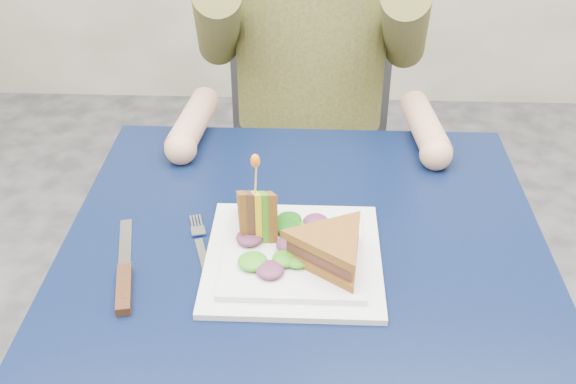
{
  "coord_description": "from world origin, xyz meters",
  "views": [
    {
      "loc": [
        0.01,
        -0.81,
        1.38
      ],
      "look_at": [
        -0.03,
        0.02,
        0.82
      ],
      "focal_mm": 42.0,
      "sensor_mm": 36.0,
      "label": 1
    }
  ],
  "objects_px": {
    "fork": "(202,251)",
    "knife": "(124,280)",
    "sandwich_upright": "(257,213)",
    "sandwich_flat": "(331,249)",
    "chair": "(309,127)",
    "table": "(304,285)",
    "plate": "(293,256)"
  },
  "relations": [
    {
      "from": "sandwich_upright",
      "to": "fork",
      "type": "bearing_deg",
      "value": -158.9
    },
    {
      "from": "table",
      "to": "sandwich_upright",
      "type": "bearing_deg",
      "value": 171.52
    },
    {
      "from": "table",
      "to": "sandwich_upright",
      "type": "xyz_separation_m",
      "value": [
        -0.07,
        0.01,
        0.13
      ]
    },
    {
      "from": "table",
      "to": "plate",
      "type": "distance_m",
      "value": 0.1
    },
    {
      "from": "table",
      "to": "sandwich_upright",
      "type": "height_order",
      "value": "sandwich_upright"
    },
    {
      "from": "sandwich_upright",
      "to": "fork",
      "type": "xyz_separation_m",
      "value": [
        -0.08,
        -0.03,
        -0.05
      ]
    },
    {
      "from": "table",
      "to": "sandwich_flat",
      "type": "xyz_separation_m",
      "value": [
        0.04,
        -0.06,
        0.12
      ]
    },
    {
      "from": "plate",
      "to": "sandwich_flat",
      "type": "xyz_separation_m",
      "value": [
        0.05,
        -0.03,
        0.04
      ]
    },
    {
      "from": "plate",
      "to": "sandwich_flat",
      "type": "relative_size",
      "value": 1.26
    },
    {
      "from": "plate",
      "to": "fork",
      "type": "distance_m",
      "value": 0.14
    },
    {
      "from": "knife",
      "to": "table",
      "type": "bearing_deg",
      "value": 20.32
    },
    {
      "from": "table",
      "to": "knife",
      "type": "relative_size",
      "value": 3.41
    },
    {
      "from": "chair",
      "to": "sandwich_upright",
      "type": "xyz_separation_m",
      "value": [
        -0.07,
        -0.72,
        0.24
      ]
    },
    {
      "from": "sandwich_upright",
      "to": "knife",
      "type": "distance_m",
      "value": 0.22
    },
    {
      "from": "chair",
      "to": "sandwich_upright",
      "type": "bearing_deg",
      "value": -95.78
    },
    {
      "from": "sandwich_upright",
      "to": "knife",
      "type": "relative_size",
      "value": 0.55
    },
    {
      "from": "fork",
      "to": "table",
      "type": "bearing_deg",
      "value": 7.66
    },
    {
      "from": "sandwich_flat",
      "to": "fork",
      "type": "distance_m",
      "value": 0.2
    },
    {
      "from": "table",
      "to": "sandwich_flat",
      "type": "height_order",
      "value": "sandwich_flat"
    },
    {
      "from": "chair",
      "to": "sandwich_flat",
      "type": "relative_size",
      "value": 4.52
    },
    {
      "from": "plate",
      "to": "fork",
      "type": "height_order",
      "value": "plate"
    },
    {
      "from": "chair",
      "to": "knife",
      "type": "relative_size",
      "value": 4.23
    },
    {
      "from": "fork",
      "to": "knife",
      "type": "relative_size",
      "value": 0.8
    },
    {
      "from": "table",
      "to": "chair",
      "type": "distance_m",
      "value": 0.74
    },
    {
      "from": "table",
      "to": "plate",
      "type": "height_order",
      "value": "plate"
    },
    {
      "from": "sandwich_flat",
      "to": "fork",
      "type": "height_order",
      "value": "sandwich_flat"
    },
    {
      "from": "sandwich_flat",
      "to": "fork",
      "type": "xyz_separation_m",
      "value": [
        -0.19,
        0.04,
        -0.04
      ]
    },
    {
      "from": "chair",
      "to": "plate",
      "type": "height_order",
      "value": "chair"
    },
    {
      "from": "sandwich_flat",
      "to": "plate",
      "type": "bearing_deg",
      "value": 155.56
    },
    {
      "from": "sandwich_flat",
      "to": "sandwich_upright",
      "type": "xyz_separation_m",
      "value": [
        -0.11,
        0.07,
        0.01
      ]
    },
    {
      "from": "knife",
      "to": "chair",
      "type": "bearing_deg",
      "value": 72.76
    },
    {
      "from": "sandwich_upright",
      "to": "knife",
      "type": "bearing_deg",
      "value": -150.02
    }
  ]
}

